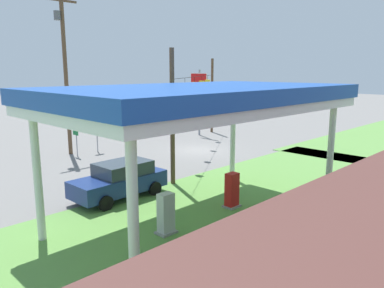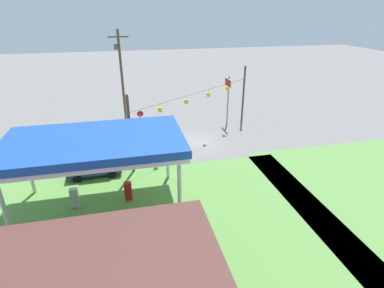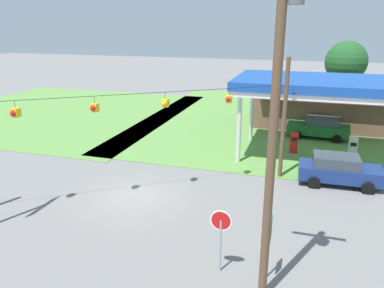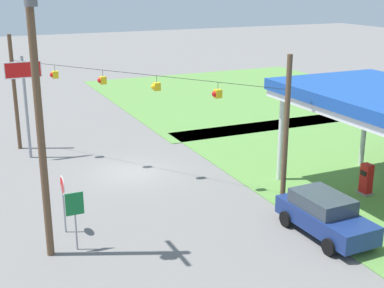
# 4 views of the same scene
# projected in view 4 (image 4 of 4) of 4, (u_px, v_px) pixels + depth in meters

# --- Properties ---
(ground_plane) EXTENTS (160.00, 160.00, 0.00)m
(ground_plane) POSITION_uv_depth(u_px,v_px,m) (132.00, 173.00, 29.22)
(ground_plane) COLOR slate
(grass_verge_opposite_corner) EXTENTS (24.00, 24.00, 0.04)m
(grass_verge_opposite_corner) POSITION_uv_depth(u_px,v_px,m) (242.00, 94.00, 49.46)
(grass_verge_opposite_corner) COLOR #5B8E42
(grass_verge_opposite_corner) RESTS_ON ground
(fuel_pump_near) EXTENTS (0.71, 0.56, 1.57)m
(fuel_pump_near) POSITION_uv_depth(u_px,v_px,m) (366.00, 180.00, 26.05)
(fuel_pump_near) COLOR gray
(fuel_pump_near) RESTS_ON ground
(car_at_pumps_front) EXTENTS (4.55, 2.22, 1.71)m
(car_at_pumps_front) POSITION_uv_depth(u_px,v_px,m) (325.00, 215.00, 21.88)
(car_at_pumps_front) COLOR navy
(car_at_pumps_front) RESTS_ON ground
(stop_sign_roadside) EXTENTS (0.80, 0.08, 2.50)m
(stop_sign_roadside) POSITION_uv_depth(u_px,v_px,m) (63.00, 192.00, 21.81)
(stop_sign_roadside) COLOR #99999E
(stop_sign_roadside) RESTS_ON ground
(stop_sign_overhead) EXTENTS (0.22, 2.06, 6.02)m
(stop_sign_overhead) POSITION_uv_depth(u_px,v_px,m) (24.00, 88.00, 30.44)
(stop_sign_overhead) COLOR gray
(stop_sign_overhead) RESTS_ON ground
(route_sign) EXTENTS (0.10, 0.70, 2.40)m
(route_sign) POSITION_uv_depth(u_px,v_px,m) (75.00, 210.00, 20.38)
(route_sign) COLOR gray
(route_sign) RESTS_ON ground
(utility_pole_main) EXTENTS (2.20, 0.44, 11.36)m
(utility_pole_main) POSITION_uv_depth(u_px,v_px,m) (37.00, 93.00, 18.64)
(utility_pole_main) COLOR brown
(utility_pole_main) RESTS_ON ground
(signal_span_gantry) EXTENTS (14.46, 10.24, 7.05)m
(signal_span_gantry) POSITION_uv_depth(u_px,v_px,m) (130.00, 103.00, 28.07)
(signal_span_gantry) COLOR brown
(signal_span_gantry) RESTS_ON ground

